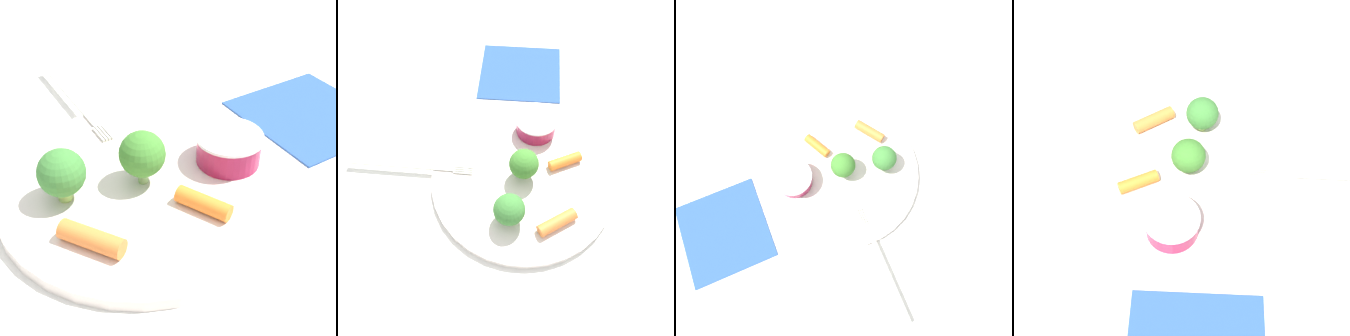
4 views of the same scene
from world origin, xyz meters
The scene contains 9 objects.
ground_plane centered at (0.00, 0.00, 0.00)m, with size 2.40×2.40×0.00m, color silver.
plate centered at (0.00, 0.00, 0.01)m, with size 0.27×0.27×0.01m, color silver.
sauce_cup centered at (-0.07, 0.05, 0.03)m, with size 0.06×0.06×0.03m.
broccoli_floret_0 centered at (0.06, -0.05, 0.04)m, with size 0.04×0.04×0.05m.
broccoli_floret_1 centered at (0.00, 0.00, 0.04)m, with size 0.04×0.04×0.05m.
carrot_stick_0 centered at (0.01, 0.07, 0.02)m, with size 0.02×0.02×0.05m, color orange.
carrot_stick_1 centered at (0.09, 0.01, 0.02)m, with size 0.02×0.02×0.06m, color orange.
fork centered at (-0.08, -0.15, 0.01)m, with size 0.10×0.17×0.00m.
napkin centered at (-0.21, 0.09, 0.00)m, with size 0.14×0.15×0.00m, color #2A4F90.
Camera 2 is at (0.23, -0.12, 0.45)m, focal length 37.18 mm.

